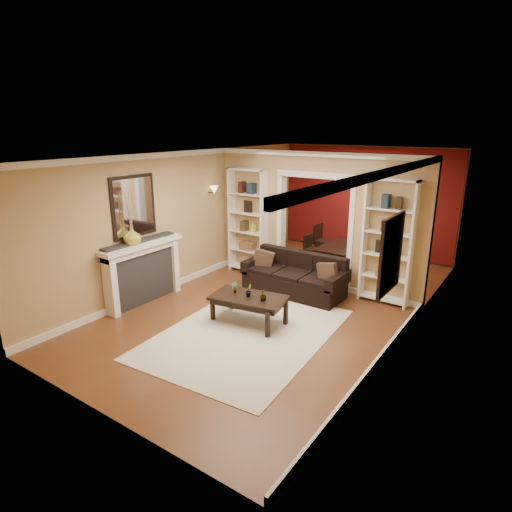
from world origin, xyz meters
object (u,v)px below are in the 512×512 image
Objects in this scene: sofa at (294,275)px; fireplace at (144,273)px; bookshelf_right at (388,243)px; coffee_table at (249,309)px; dining_table at (342,256)px; bookshelf_left at (248,222)px.

sofa is 1.18× the size of fireplace.
bookshelf_right is at bearing 34.80° from fireplace.
dining_table is (0.06, 3.68, 0.02)m from coffee_table.
bookshelf_left is at bearing 180.00° from bookshelf_right.
coffee_table is at bearing -89.18° from sofa.
bookshelf_right is 2.33m from dining_table.
dining_table is at bearing 79.46° from coffee_table.
bookshelf_right is at bearing 20.10° from sofa.
sofa reaches higher than coffee_table.
sofa is 2.13m from dining_table.
coffee_table is at bearing 179.14° from dining_table.
coffee_table is 0.85× the size of dining_table.
bookshelf_right is 1.35× the size of fireplace.
sofa is 0.87× the size of bookshelf_right.
dining_table is (1.59, 1.54, -0.89)m from bookshelf_left.
bookshelf_left is at bearing 134.08° from dining_table.
bookshelf_right is 4.47m from fireplace.
coffee_table is at bearing -126.20° from bookshelf_right.
fireplace is at bearing -102.05° from bookshelf_left.
sofa is at bearing 43.50° from fireplace.
dining_table is (2.13, 4.07, -0.32)m from fireplace.
dining_table is (-1.51, 1.54, -0.89)m from bookshelf_right.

